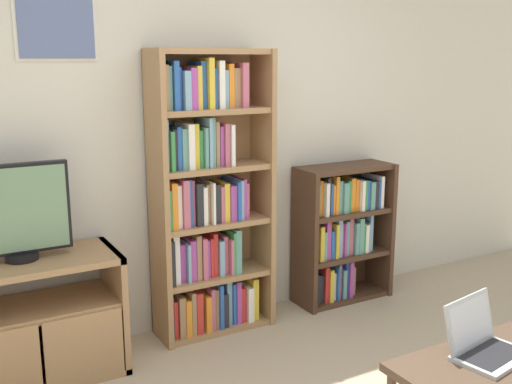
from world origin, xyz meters
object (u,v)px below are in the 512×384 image
tv_stand (34,321)px  bookshelf_short (338,232)px  television (18,213)px  bookshelf_tall (205,202)px  laptop (483,341)px  coffee_table (492,370)px

tv_stand → bookshelf_short: bearing=3.2°
tv_stand → television: size_ratio=1.77×
bookshelf_tall → laptop: bookshelf_tall is taller
television → coffee_table: 2.55m
tv_stand → coffee_table: tv_stand is taller
television → laptop: (1.81, -1.63, -0.49)m
television → bookshelf_short: bearing=2.2°
bookshelf_short → coffee_table: bookshelf_short is taller
bookshelf_short → laptop: (-0.44, -1.72, -0.03)m
tv_stand → laptop: (1.78, -1.59, 0.13)m
tv_stand → laptop: tv_stand is taller
television → bookshelf_short: (2.25, 0.09, -0.46)m
laptop → coffee_table: bearing=-100.7°
bookshelf_short → tv_stand: bearing=-176.8°
tv_stand → bookshelf_short: (2.22, 0.13, 0.17)m
bookshelf_tall → bookshelf_short: size_ratio=1.80×
bookshelf_tall → laptop: 1.88m
tv_stand → coffee_table: (1.78, -1.66, 0.02)m
coffee_table → laptop: (0.00, 0.07, 0.11)m
television → bookshelf_tall: (1.16, 0.09, -0.09)m
tv_stand → television: bearing=123.5°
bookshelf_tall → bookshelf_short: bearing=0.0°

